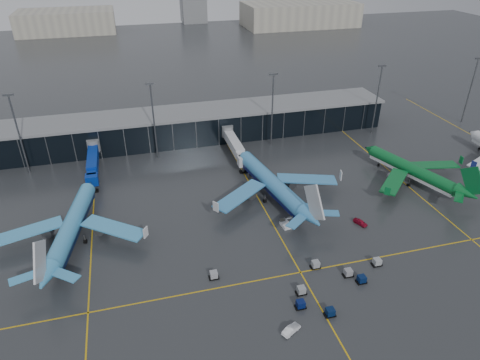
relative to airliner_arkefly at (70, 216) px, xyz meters
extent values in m
plane|color=#282B2D|center=(38.93, -10.84, -6.71)|extent=(600.00, 600.00, 0.00)
cube|color=black|center=(38.93, 51.16, -1.71)|extent=(140.00, 16.00, 10.00)
cube|color=slate|center=(38.93, 51.16, 3.59)|extent=(142.00, 17.00, 0.80)
cylinder|color=#595B60|center=(3.93, 42.66, -1.51)|extent=(4.00, 4.00, 4.00)
cube|color=navy|center=(3.93, 29.16, -2.31)|extent=(3.00, 24.00, 3.00)
cylinder|color=#595B60|center=(3.93, 21.66, -5.41)|extent=(1.00, 1.00, 2.60)
cylinder|color=#595B60|center=(48.93, 42.66, -1.51)|extent=(4.00, 4.00, 4.00)
cube|color=silver|center=(48.93, 29.16, -2.31)|extent=(3.00, 24.00, 3.00)
cylinder|color=#595B60|center=(48.93, 21.66, -5.41)|extent=(1.00, 1.00, 2.60)
cylinder|color=#595B60|center=(-16.07, 39.16, 5.79)|extent=(0.50, 0.50, 25.00)
cube|color=#595B60|center=(-16.07, 39.16, 18.49)|extent=(3.00, 0.40, 0.60)
cylinder|color=#595B60|center=(23.93, 39.16, 5.79)|extent=(0.50, 0.50, 25.00)
cube|color=#595B60|center=(23.93, 39.16, 18.49)|extent=(3.00, 0.40, 0.60)
cylinder|color=#595B60|center=(63.93, 39.16, 5.79)|extent=(0.50, 0.50, 25.00)
cube|color=#595B60|center=(63.93, 39.16, 18.49)|extent=(3.00, 0.40, 0.60)
cylinder|color=#595B60|center=(103.93, 39.16, 5.79)|extent=(0.50, 0.50, 25.00)
cube|color=#595B60|center=(103.93, 39.16, 18.49)|extent=(3.00, 0.40, 0.60)
cylinder|color=#595B60|center=(143.93, 39.16, 5.79)|extent=(0.50, 0.50, 25.00)
cube|color=#595B60|center=(143.93, 39.16, 18.49)|extent=(3.00, 0.40, 0.60)
cube|color=#B2AD99|center=(158.93, 249.16, 2.29)|extent=(90.00, 42.00, 18.00)
cube|color=#B2AD99|center=(-21.07, 269.16, 1.29)|extent=(70.00, 38.00, 16.00)
cube|color=#B2AD99|center=(78.93, 289.16, 4.29)|extent=(20.00, 20.00, 22.00)
cube|color=gold|center=(3.93, 9.16, -6.70)|extent=(0.30, 120.00, 0.02)
cube|color=gold|center=(48.93, 9.16, -6.70)|extent=(0.30, 120.00, 0.02)
cube|color=gold|center=(93.93, 9.16, -6.70)|extent=(0.30, 120.00, 0.02)
cube|color=gold|center=(48.93, -25.84, -6.70)|extent=(220.00, 0.30, 0.02)
cube|color=black|center=(52.74, -25.20, -6.53)|extent=(2.20, 1.50, 0.36)
cube|color=gray|center=(52.74, -25.20, -5.76)|extent=(1.60, 1.50, 1.50)
cube|color=black|center=(60.36, -32.15, -6.53)|extent=(2.20, 1.50, 0.36)
cube|color=#04163E|center=(60.36, -32.15, -5.76)|extent=(1.60, 1.50, 1.50)
cube|color=black|center=(58.55, -29.53, -6.53)|extent=(2.20, 1.50, 0.36)
cube|color=gray|center=(58.55, -29.53, -5.76)|extent=(1.60, 1.50, 1.50)
cube|color=black|center=(66.48, -28.04, -6.53)|extent=(2.20, 1.50, 0.36)
cube|color=#909598|center=(66.48, -28.04, -5.76)|extent=(1.60, 1.50, 1.50)
cube|color=black|center=(45.02, -35.44, -6.53)|extent=(2.20, 1.50, 0.36)
cube|color=#051247|center=(45.02, -35.44, -5.76)|extent=(1.60, 1.50, 1.50)
cube|color=black|center=(46.63, -31.86, -6.53)|extent=(2.20, 1.50, 0.36)
cube|color=gray|center=(46.63, -31.86, -5.76)|extent=(1.60, 1.50, 1.50)
cube|color=black|center=(30.05, -22.64, -6.53)|extent=(2.20, 1.50, 0.36)
cube|color=gray|center=(30.05, -22.64, -5.76)|extent=(1.60, 1.50, 1.50)
cube|color=black|center=(49.83, -38.83, -6.53)|extent=(2.20, 1.50, 0.36)
cube|color=#04163B|center=(49.83, -38.83, -5.76)|extent=(1.60, 1.50, 1.50)
cube|color=white|center=(51.82, -8.81, -6.31)|extent=(2.54, 3.43, 0.80)
cube|color=white|center=(51.82, -8.81, -4.41)|extent=(1.91, 2.99, 2.29)
imported|color=maroon|center=(70.64, -12.95, -6.06)|extent=(2.96, 4.15, 1.31)
imported|color=white|center=(41.05, -40.67, -6.04)|extent=(4.28, 3.25, 1.35)
camera|label=1|loc=(17.40, -91.67, 58.18)|focal=32.00mm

